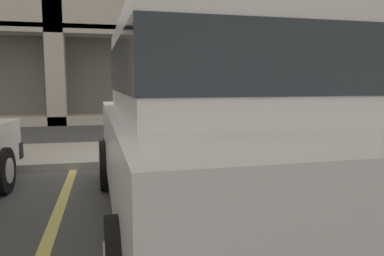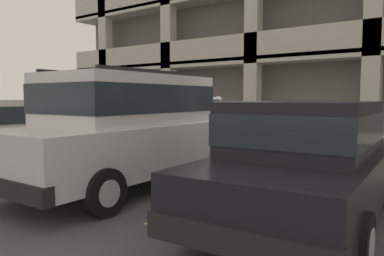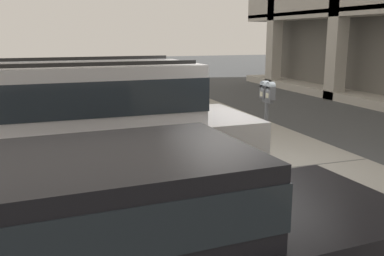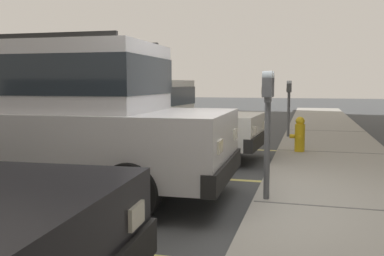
{
  "view_description": "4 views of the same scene",
  "coord_description": "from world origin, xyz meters",
  "px_view_note": "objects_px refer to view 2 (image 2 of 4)",
  "views": [
    {
      "loc": [
        -1.0,
        -6.05,
        1.43
      ],
      "look_at": [
        0.24,
        -0.65,
        0.75
      ],
      "focal_mm": 35.0,
      "sensor_mm": 36.0,
      "label": 1
    },
    {
      "loc": [
        4.71,
        -7.14,
        1.59
      ],
      "look_at": [
        -0.04,
        -0.7,
        0.94
      ],
      "focal_mm": 35.0,
      "sensor_mm": 36.0,
      "label": 2
    },
    {
      "loc": [
        6.14,
        -3.14,
        2.38
      ],
      "look_at": [
        -0.25,
        -0.95,
        0.89
      ],
      "focal_mm": 40.0,
      "sensor_mm": 36.0,
      "label": 3
    },
    {
      "loc": [
        4.84,
        0.8,
        1.47
      ],
      "look_at": [
        0.24,
        -0.45,
        0.98
      ],
      "focal_mm": 40.0,
      "sensor_mm": 36.0,
      "label": 4
    }
  ],
  "objects_px": {
    "dark_hatchback": "(308,158)",
    "fire_hydrant": "(116,134)",
    "silver_suv": "(131,126)",
    "red_sedan": "(37,131)",
    "parking_meter_far": "(59,110)",
    "parking_meter_near": "(214,113)"
  },
  "relations": [
    {
      "from": "dark_hatchback",
      "to": "fire_hydrant",
      "type": "xyz_separation_m",
      "value": [
        -7.02,
        3.14,
        -0.36
      ]
    },
    {
      "from": "parking_meter_near",
      "to": "fire_hydrant",
      "type": "bearing_deg",
      "value": 175.48
    },
    {
      "from": "red_sedan",
      "to": "parking_meter_near",
      "type": "relative_size",
      "value": 3.05
    },
    {
      "from": "silver_suv",
      "to": "dark_hatchback",
      "type": "bearing_deg",
      "value": -1.61
    },
    {
      "from": "silver_suv",
      "to": "parking_meter_near",
      "type": "xyz_separation_m",
      "value": [
        -0.09,
        2.84,
        0.15
      ]
    },
    {
      "from": "red_sedan",
      "to": "parking_meter_far",
      "type": "bearing_deg",
      "value": 142.21
    },
    {
      "from": "silver_suv",
      "to": "fire_hydrant",
      "type": "distance_m",
      "value": 5.0
    },
    {
      "from": "parking_meter_far",
      "to": "dark_hatchback",
      "type": "bearing_deg",
      "value": -16.53
    },
    {
      "from": "parking_meter_near",
      "to": "silver_suv",
      "type": "bearing_deg",
      "value": -88.28
    },
    {
      "from": "silver_suv",
      "to": "parking_meter_near",
      "type": "relative_size",
      "value": 3.23
    },
    {
      "from": "red_sedan",
      "to": "parking_meter_far",
      "type": "distance_m",
      "value": 4.14
    },
    {
      "from": "fire_hydrant",
      "to": "silver_suv",
      "type": "bearing_deg",
      "value": -39.21
    },
    {
      "from": "silver_suv",
      "to": "dark_hatchback",
      "type": "height_order",
      "value": "silver_suv"
    },
    {
      "from": "red_sedan",
      "to": "dark_hatchback",
      "type": "relative_size",
      "value": 1.0
    },
    {
      "from": "red_sedan",
      "to": "fire_hydrant",
      "type": "height_order",
      "value": "red_sedan"
    },
    {
      "from": "red_sedan",
      "to": "parking_meter_near",
      "type": "xyz_separation_m",
      "value": [
        3.07,
        2.73,
        0.41
      ]
    },
    {
      "from": "silver_suv",
      "to": "parking_meter_far",
      "type": "xyz_separation_m",
      "value": [
        -6.28,
        2.8,
        0.1
      ]
    },
    {
      "from": "silver_suv",
      "to": "parking_meter_far",
      "type": "bearing_deg",
      "value": 154.45
    },
    {
      "from": "red_sedan",
      "to": "fire_hydrant",
      "type": "xyz_separation_m",
      "value": [
        -0.69,
        3.03,
        -0.36
      ]
    },
    {
      "from": "silver_suv",
      "to": "dark_hatchback",
      "type": "relative_size",
      "value": 1.05
    },
    {
      "from": "dark_hatchback",
      "to": "parking_meter_far",
      "type": "height_order",
      "value": "parking_meter_far"
    },
    {
      "from": "fire_hydrant",
      "to": "red_sedan",
      "type": "bearing_deg",
      "value": -77.24
    }
  ]
}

